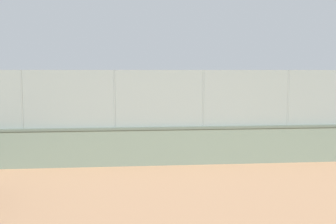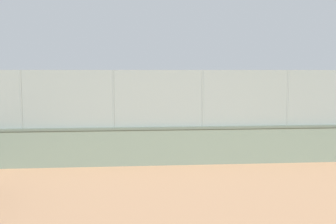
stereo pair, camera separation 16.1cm
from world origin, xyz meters
TOP-DOWN VIEW (x-y plane):
  - ground_plane at (0.00, 0.00)m, footprint 260.00×260.00m
  - perimeter_wall at (-1.14, 12.82)m, footprint 22.02×1.25m
  - fence_panel_on_wall at (-1.14, 12.82)m, footprint 21.64×0.88m
  - player_near_wall_returning at (1.11, 8.96)m, footprint 0.83×0.98m
  - player_baseline_waiting at (3.84, 4.91)m, footprint 0.66×0.94m
  - sports_ball at (0.61, 9.97)m, footprint 0.18×0.18m
  - spare_ball_by_wall at (5.58, 11.60)m, footprint 0.07×0.07m

SIDE VIEW (x-z plane):
  - ground_plane at x=0.00m, z-range 0.00..0.00m
  - spare_ball_by_wall at x=5.58m, z-range 0.00..0.07m
  - sports_ball at x=0.61m, z-range 0.00..0.18m
  - perimeter_wall at x=-1.14m, z-range 0.01..1.35m
  - player_baseline_waiting at x=3.84m, z-range 0.12..1.61m
  - player_near_wall_returning at x=1.11m, z-range 0.13..1.61m
  - fence_panel_on_wall at x=-1.14m, z-range 1.34..3.32m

